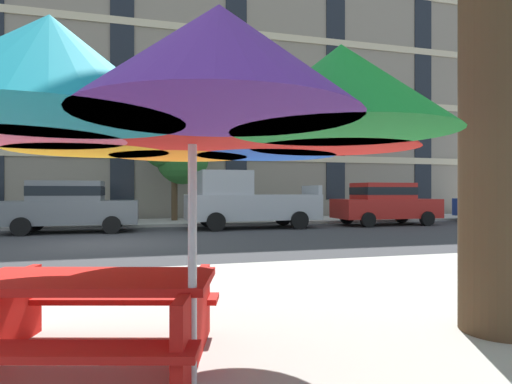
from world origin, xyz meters
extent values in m
plane|color=#38383A|center=(0.00, 0.00, 0.00)|extent=(120.00, 120.00, 0.00)
cube|color=#B2ADA3|center=(0.00, 6.80, 0.06)|extent=(56.00, 3.60, 0.12)
cube|color=gray|center=(0.00, 15.00, 8.00)|extent=(39.09, 12.00, 16.00)
cube|color=beige|center=(0.00, 8.96, 3.20)|extent=(38.30, 0.08, 0.36)
cube|color=beige|center=(0.00, 8.96, 6.40)|extent=(38.30, 0.08, 0.36)
cube|color=beige|center=(0.00, 8.96, 9.60)|extent=(38.30, 0.08, 0.36)
cube|color=black|center=(0.00, 8.97, 8.40)|extent=(1.10, 0.06, 14.80)
cube|color=black|center=(5.58, 8.97, 8.40)|extent=(1.10, 0.06, 14.80)
cube|color=black|center=(11.17, 8.97, 8.40)|extent=(1.10, 0.06, 14.80)
cube|color=black|center=(16.75, 8.97, 8.40)|extent=(1.10, 0.06, 14.80)
cube|color=slate|center=(-1.40, 3.70, 0.70)|extent=(4.40, 1.76, 0.80)
cube|color=slate|center=(-1.55, 3.70, 1.44)|extent=(2.30, 1.55, 0.68)
cube|color=black|center=(-1.55, 3.70, 1.44)|extent=(2.32, 1.57, 0.32)
cylinder|color=black|center=(-0.03, 4.58, 0.30)|extent=(0.60, 0.22, 0.60)
cylinder|color=black|center=(-0.03, 2.82, 0.30)|extent=(0.60, 0.22, 0.60)
cylinder|color=black|center=(-2.76, 4.58, 0.30)|extent=(0.60, 0.22, 0.60)
cylinder|color=black|center=(-2.76, 2.82, 0.30)|extent=(0.60, 0.22, 0.60)
cube|color=#A8AAB2|center=(5.06, 3.70, 0.82)|extent=(5.10, 1.90, 0.96)
cube|color=#A8AAB2|center=(3.96, 3.70, 1.75)|extent=(1.90, 1.75, 0.90)
cube|color=#A8AAB2|center=(7.53, 3.70, 1.48)|extent=(0.16, 1.75, 0.36)
cylinder|color=black|center=(6.65, 4.65, 0.34)|extent=(0.68, 0.22, 0.68)
cylinder|color=black|center=(6.65, 2.75, 0.34)|extent=(0.68, 0.22, 0.68)
cylinder|color=black|center=(3.48, 4.65, 0.34)|extent=(0.68, 0.22, 0.68)
cylinder|color=black|center=(3.48, 2.75, 0.34)|extent=(0.68, 0.22, 0.68)
cube|color=#B21E19|center=(10.93, 3.70, 0.70)|extent=(4.40, 1.76, 0.80)
cube|color=#B21E19|center=(10.78, 3.70, 1.44)|extent=(2.30, 1.55, 0.68)
cube|color=black|center=(10.78, 3.70, 1.44)|extent=(2.32, 1.57, 0.32)
cylinder|color=black|center=(12.30, 4.58, 0.30)|extent=(0.60, 0.22, 0.60)
cylinder|color=black|center=(12.30, 2.82, 0.30)|extent=(0.60, 0.22, 0.60)
cylinder|color=black|center=(9.57, 4.58, 0.30)|extent=(0.60, 0.22, 0.60)
cylinder|color=black|center=(9.57, 2.82, 0.30)|extent=(0.60, 0.22, 0.60)
cube|color=navy|center=(17.22, 3.70, 0.70)|extent=(4.40, 1.76, 0.80)
cube|color=navy|center=(17.37, 3.70, 1.44)|extent=(2.30, 1.55, 0.68)
cube|color=black|center=(17.37, 3.70, 1.44)|extent=(2.32, 1.57, 0.32)
cylinder|color=black|center=(15.85, 2.82, 0.30)|extent=(0.60, 0.22, 0.60)
cylinder|color=black|center=(15.85, 4.58, 0.30)|extent=(0.60, 0.22, 0.60)
cylinder|color=#4C3823|center=(2.34, 7.20, 1.12)|extent=(0.28, 0.28, 2.24)
sphere|color=#2D702D|center=(2.68, 7.06, 2.92)|extent=(2.37, 2.37, 2.37)
sphere|color=#2D702D|center=(2.14, 7.06, 3.65)|extent=(2.01, 2.01, 2.01)
sphere|color=#2D702D|center=(1.98, 6.89, 3.62)|extent=(2.41, 2.41, 2.41)
sphere|color=#2D702D|center=(2.65, 7.16, 3.67)|extent=(2.08, 2.08, 2.08)
cylinder|color=silver|center=(1.34, -9.00, 1.11)|extent=(0.06, 0.06, 2.22)
cone|color=red|center=(2.37, -9.00, 1.97)|extent=(1.23, 1.23, 0.49)
cone|color=blue|center=(2.07, -8.27, 1.97)|extent=(1.23, 1.23, 0.49)
cone|color=orange|center=(1.34, -7.97, 1.97)|extent=(1.23, 1.23, 0.49)
cone|color=yellow|center=(0.61, -8.27, 1.97)|extent=(1.23, 1.23, 0.49)
cone|color=#E5668C|center=(0.31, -9.00, 1.97)|extent=(1.23, 1.23, 0.49)
cone|color=#199EB2|center=(0.61, -9.73, 1.97)|extent=(1.23, 1.23, 0.49)
cone|color=#662D9E|center=(1.34, -10.03, 1.97)|extent=(1.23, 1.23, 0.49)
cone|color=green|center=(2.07, -9.73, 1.97)|extent=(1.23, 1.23, 0.49)
cone|color=red|center=(1.34, -9.00, 2.01)|extent=(1.54, 1.54, 0.57)
cube|color=red|center=(0.64, -8.45, 0.74)|extent=(1.95, 1.24, 0.06)
cube|color=red|center=(0.48, -9.04, 0.44)|extent=(1.81, 0.74, 0.05)
cube|color=red|center=(0.80, -7.85, 0.44)|extent=(1.81, 0.74, 0.05)
cube|color=red|center=(1.39, -8.65, 0.37)|extent=(0.44, 1.37, 0.74)
cylinder|color=#4C3823|center=(4.17, -8.68, 1.91)|extent=(0.66, 0.66, 3.83)
camera|label=1|loc=(1.03, -11.79, 1.41)|focal=29.02mm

